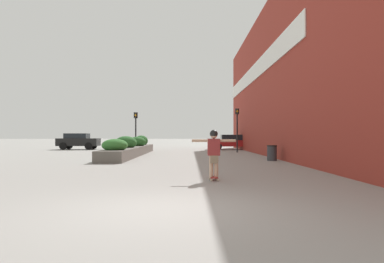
{
  "coord_description": "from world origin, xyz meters",
  "views": [
    {
      "loc": [
        0.58,
        -6.69,
        1.32
      ],
      "look_at": [
        0.71,
        12.56,
        1.53
      ],
      "focal_mm": 35.0,
      "sensor_mm": 36.0,
      "label": 1
    }
  ],
  "objects": [
    {
      "name": "planter_box",
      "position": [
        -3.31,
        18.39,
        0.45
      ],
      "size": [
        1.51,
        15.03,
        1.34
      ],
      "color": "#605B54",
      "rests_on": "ground_plane"
    },
    {
      "name": "traffic_light_right",
      "position": [
        4.33,
        22.68,
        2.36
      ],
      "size": [
        0.28,
        0.3,
        3.46
      ],
      "color": "black",
      "rests_on": "ground_plane"
    },
    {
      "name": "skateboarder",
      "position": [
        1.3,
        4.33,
        0.94
      ],
      "size": [
        1.3,
        0.24,
        1.39
      ],
      "rotation": [
        0.0,
        0.0,
        0.04
      ],
      "color": "tan",
      "rests_on": "skateboard"
    },
    {
      "name": "skateboard",
      "position": [
        1.3,
        4.33,
        0.07
      ],
      "size": [
        0.26,
        0.59,
        0.1
      ],
      "rotation": [
        0.0,
        0.0,
        0.04
      ],
      "color": "maroon",
      "rests_on": "ground_plane"
    },
    {
      "name": "traffic_light_left",
      "position": [
        -3.59,
        22.28,
        2.16
      ],
      "size": [
        0.28,
        0.3,
        3.13
      ],
      "color": "black",
      "rests_on": "ground_plane"
    },
    {
      "name": "ground_plane",
      "position": [
        0.0,
        0.0,
        0.0
      ],
      "size": [
        300.0,
        300.0,
        0.0
      ],
      "primitive_type": "plane",
      "color": "gray"
    },
    {
      "name": "car_leftmost",
      "position": [
        -10.05,
        29.03,
        0.82
      ],
      "size": [
        3.83,
        1.89,
        1.54
      ],
      "rotation": [
        0.0,
        0.0,
        -1.57
      ],
      "color": "black",
      "rests_on": "ground_plane"
    },
    {
      "name": "building_wall_right",
      "position": [
        5.79,
        16.14,
        4.94
      ],
      "size": [
        0.67,
        38.0,
        9.87
      ],
      "color": "maroon",
      "rests_on": "ground_plane"
    },
    {
      "name": "car_center_right",
      "position": [
        4.67,
        28.6,
        0.75
      ],
      "size": [
        4.44,
        1.86,
        1.41
      ],
      "rotation": [
        0.0,
        0.0,
        1.57
      ],
      "color": "maroon",
      "rests_on": "ground_plane"
    },
    {
      "name": "car_center_left",
      "position": [
        11.09,
        29.01,
        0.81
      ],
      "size": [
        4.72,
        1.98,
        1.54
      ],
      "rotation": [
        0.0,
        0.0,
        -1.57
      ],
      "color": "maroon",
      "rests_on": "ground_plane"
    },
    {
      "name": "trash_bin",
      "position": [
        4.91,
        12.92,
        0.41
      ],
      "size": [
        0.53,
        0.53,
        0.81
      ],
      "color": "#38383D",
      "rests_on": "ground_plane"
    }
  ]
}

